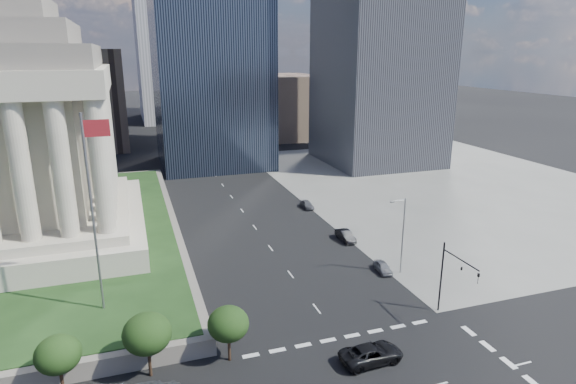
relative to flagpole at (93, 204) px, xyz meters
name	(u,v)px	position (x,y,z in m)	size (l,w,h in m)	color
ground	(204,160)	(21.83, 76.00, -13.11)	(500.00, 500.00, 0.00)	black
sidewalk_ne	(447,183)	(67.83, 36.00, -13.10)	(68.00, 90.00, 0.03)	slate
flagpole	(93,204)	(0.00, 0.00, 0.00)	(2.52, 0.24, 20.00)	slate
midrise_glass	(209,40)	(23.83, 71.00, 16.89)	(26.00, 26.00, 60.00)	black
building_filler_ne	(284,106)	(53.83, 106.00, -3.11)	(20.00, 30.00, 20.00)	brown
building_filler_nw	(82,99)	(-8.17, 106.00, 0.89)	(24.00, 30.00, 28.00)	brown
traffic_signal_ne	(453,273)	(34.33, -10.30, -7.86)	(0.30, 5.74, 8.00)	black
street_lamp_north	(402,231)	(35.16, 1.00, -7.45)	(2.13, 0.22, 10.00)	slate
pickup_truck	(372,354)	(23.06, -14.33, -12.29)	(2.74, 5.94, 1.65)	black
parked_sedan_near	(383,267)	(33.33, 1.95, -12.47)	(1.52, 3.77, 1.28)	gray
parked_sedan_mid	(345,236)	(33.33, 13.26, -12.36)	(4.57, 1.59, 1.51)	black
parked_sedan_far	(307,204)	(33.33, 29.66, -12.42)	(1.63, 4.05, 1.38)	#525359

